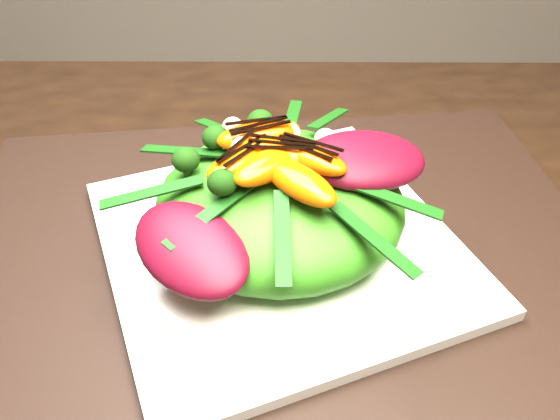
{
  "coord_description": "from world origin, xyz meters",
  "views": [
    {
      "loc": [
        0.01,
        -0.31,
        1.11
      ],
      "look_at": [
        0.0,
        0.07,
        0.8
      ],
      "focal_mm": 38.0,
      "sensor_mm": 36.0,
      "label": 1
    }
  ],
  "objects_px": {
    "lettuce_mound": "(280,203)",
    "orange_segment": "(280,141)",
    "plate_base": "(280,245)",
    "salad_bowl": "(280,232)",
    "dining_table": "(276,329)",
    "placemat": "(280,251)"
  },
  "relations": [
    {
      "from": "lettuce_mound",
      "to": "orange_segment",
      "type": "relative_size",
      "value": 2.86
    },
    {
      "from": "plate_base",
      "to": "salad_bowl",
      "type": "distance_m",
      "value": 0.01
    },
    {
      "from": "plate_base",
      "to": "salad_bowl",
      "type": "height_order",
      "value": "salad_bowl"
    },
    {
      "from": "dining_table",
      "to": "orange_segment",
      "type": "height_order",
      "value": "dining_table"
    },
    {
      "from": "dining_table",
      "to": "salad_bowl",
      "type": "relative_size",
      "value": 6.42
    },
    {
      "from": "orange_segment",
      "to": "lettuce_mound",
      "type": "bearing_deg",
      "value": -90.37
    },
    {
      "from": "salad_bowl",
      "to": "orange_segment",
      "type": "distance_m",
      "value": 0.08
    },
    {
      "from": "dining_table",
      "to": "plate_base",
      "type": "bearing_deg",
      "value": 87.74
    },
    {
      "from": "dining_table",
      "to": "orange_segment",
      "type": "relative_size",
      "value": 22.56
    },
    {
      "from": "dining_table",
      "to": "orange_segment",
      "type": "distance_m",
      "value": 0.15
    },
    {
      "from": "salad_bowl",
      "to": "lettuce_mound",
      "type": "xyz_separation_m",
      "value": [
        0.0,
        0.0,
        0.03
      ]
    },
    {
      "from": "salad_bowl",
      "to": "lettuce_mound",
      "type": "relative_size",
      "value": 1.23
    },
    {
      "from": "placemat",
      "to": "salad_bowl",
      "type": "distance_m",
      "value": 0.02
    },
    {
      "from": "lettuce_mound",
      "to": "placemat",
      "type": "bearing_deg",
      "value": 153.43
    },
    {
      "from": "orange_segment",
      "to": "dining_table",
      "type": "bearing_deg",
      "value": -91.75
    },
    {
      "from": "plate_base",
      "to": "salad_bowl",
      "type": "xyz_separation_m",
      "value": [
        0.0,
        0.0,
        0.01
      ]
    },
    {
      "from": "placemat",
      "to": "plate_base",
      "type": "height_order",
      "value": "plate_base"
    },
    {
      "from": "dining_table",
      "to": "salad_bowl",
      "type": "xyz_separation_m",
      "value": [
        0.0,
        0.07,
        0.04
      ]
    },
    {
      "from": "placemat",
      "to": "salad_bowl",
      "type": "height_order",
      "value": "salad_bowl"
    },
    {
      "from": "dining_table",
      "to": "lettuce_mound",
      "type": "distance_m",
      "value": 0.1
    },
    {
      "from": "salad_bowl",
      "to": "plate_base",
      "type": "bearing_deg",
      "value": -90.0
    },
    {
      "from": "dining_table",
      "to": "orange_segment",
      "type": "bearing_deg",
      "value": 88.25
    }
  ]
}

